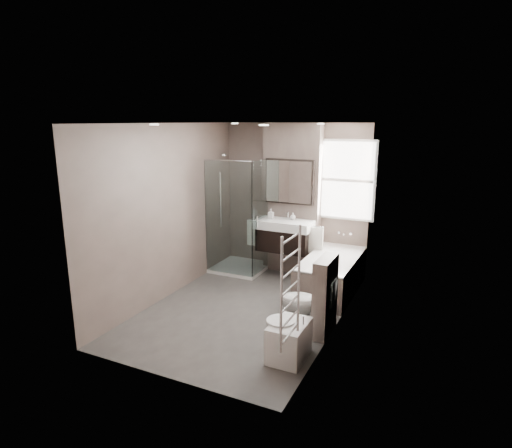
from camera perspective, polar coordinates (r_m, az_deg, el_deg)
The scene contains 15 objects.
room at distance 5.86m, azimuth -1.24°, elevation 0.49°, with size 2.70×3.90×2.70m.
vanity_pier at distance 7.46m, azimuth 4.85°, elevation 3.30°, with size 1.00×0.25×2.60m, color #675851.
vanity at distance 7.27m, azimuth 3.80°, elevation -1.49°, with size 0.95×0.47×0.66m.
mirror_cabinet at distance 7.26m, azimuth 4.45°, elevation 5.65°, with size 0.86×0.08×0.76m.
towel_left at distance 7.47m, azimuth -0.26°, elevation -1.21°, with size 0.24×0.06×0.44m, color silver.
towel_right at distance 7.08m, azimuth 7.96°, elevation -2.19°, with size 0.24×0.06×0.44m, color silver.
shower_enclosure at distance 7.56m, azimuth -1.75°, elevation -2.82°, with size 0.90×0.90×2.00m.
bathtub at distance 6.82m, azimuth 10.01°, elevation -6.44°, with size 0.75×1.60×0.57m.
window at distance 7.24m, azimuth 11.91°, elevation 5.74°, with size 0.98×0.06×1.33m.
toilet at distance 5.63m, azimuth 6.84°, elevation -10.37°, with size 0.40×0.70×0.71m, color white.
cistern_box at distance 5.47m, azimuth 9.17°, elevation -9.49°, with size 0.19×0.55×1.00m.
bidet at distance 5.01m, azimuth 4.36°, elevation -15.12°, with size 0.46×0.53×0.55m.
towel_radiator at distance 4.04m, azimuth 4.61°, elevation -8.44°, with size 0.03×0.49×1.10m.
soap_bottle_a at distance 7.27m, azimuth 2.02°, elevation 1.36°, with size 0.08×0.08×0.18m, color white.
soap_bottle_b at distance 7.24m, azimuth 4.94°, elevation 1.04°, with size 0.09×0.09×0.12m, color white.
Camera 1 is at (2.55, -5.11, 2.64)m, focal length 30.00 mm.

